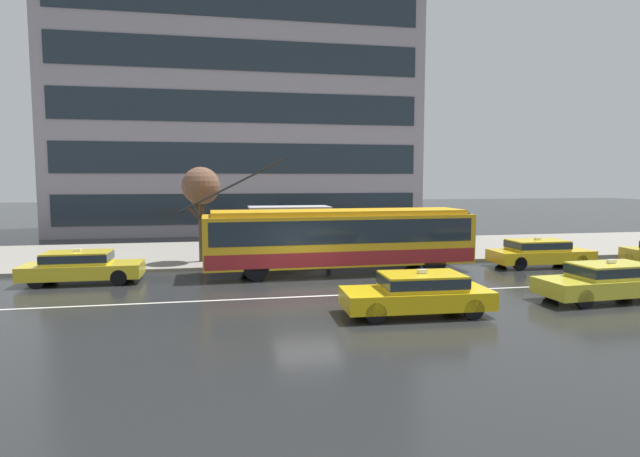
# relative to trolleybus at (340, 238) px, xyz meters

# --- Properties ---
(ground_plane) EXTENTS (160.00, 160.00, 0.00)m
(ground_plane) POSITION_rel_trolleybus_xyz_m (-1.94, -3.22, -1.54)
(ground_plane) COLOR #242526
(sidewalk_slab) EXTENTS (80.00, 10.00, 0.14)m
(sidewalk_slab) POSITION_rel_trolleybus_xyz_m (-1.94, 6.60, -1.47)
(sidewalk_slab) COLOR gray
(sidewalk_slab) RESTS_ON ground_plane
(lane_centre_line) EXTENTS (72.00, 0.14, 0.01)m
(lane_centre_line) POSITION_rel_trolleybus_xyz_m (-1.94, -4.42, -1.53)
(lane_centre_line) COLOR silver
(lane_centre_line) RESTS_ON ground_plane
(trolleybus) EXTENTS (12.71, 2.85, 5.03)m
(trolleybus) POSITION_rel_trolleybus_xyz_m (0.00, 0.00, 0.00)
(trolleybus) COLOR gold
(trolleybus) RESTS_ON ground_plane
(taxi_oncoming_near) EXTENTS (4.55, 1.95, 1.39)m
(taxi_oncoming_near) POSITION_rel_trolleybus_xyz_m (0.75, -7.43, -0.83)
(taxi_oncoming_near) COLOR yellow
(taxi_oncoming_near) RESTS_ON ground_plane
(taxi_ahead_of_bus) EXTENTS (4.71, 1.86, 1.39)m
(taxi_ahead_of_bus) POSITION_rel_trolleybus_xyz_m (9.62, -0.25, -0.83)
(taxi_ahead_of_bus) COLOR yellow
(taxi_ahead_of_bus) RESTS_ON ground_plane
(taxi_queued_behind_bus) EXTENTS (4.52, 1.77, 1.39)m
(taxi_queued_behind_bus) POSITION_rel_trolleybus_xyz_m (-10.62, -0.37, -0.83)
(taxi_queued_behind_bus) COLOR yellow
(taxi_queued_behind_bus) RESTS_ON ground_plane
(taxi_oncoming_far) EXTENTS (4.79, 2.04, 1.39)m
(taxi_oncoming_far) POSITION_rel_trolleybus_xyz_m (7.81, -6.86, -0.83)
(taxi_oncoming_far) COLOR yellow
(taxi_oncoming_far) RESTS_ON ground_plane
(bus_shelter) EXTENTS (4.02, 1.87, 2.62)m
(bus_shelter) POSITION_rel_trolleybus_xyz_m (-1.77, 3.79, 0.60)
(bus_shelter) COLOR gray
(bus_shelter) RESTS_ON sidewalk_slab
(pedestrian_at_shelter) EXTENTS (1.09, 1.09, 1.98)m
(pedestrian_at_shelter) POSITION_rel_trolleybus_xyz_m (-3.58, 3.38, 0.14)
(pedestrian_at_shelter) COLOR #52414D
(pedestrian_at_shelter) RESTS_ON sidewalk_slab
(pedestrian_approaching_curb) EXTENTS (1.33, 1.33, 1.97)m
(pedestrian_approaching_curb) POSITION_rel_trolleybus_xyz_m (4.54, 2.27, 0.18)
(pedestrian_approaching_curb) COLOR black
(pedestrian_approaching_curb) RESTS_ON sidewalk_slab
(pedestrian_walking_past) EXTENTS (1.31, 1.31, 2.01)m
(pedestrian_walking_past) POSITION_rel_trolleybus_xyz_m (-0.05, 2.15, 0.18)
(pedestrian_walking_past) COLOR black
(pedestrian_walking_past) RESTS_ON sidewalk_slab
(street_tree_bare) EXTENTS (1.81, 1.91, 4.56)m
(street_tree_bare) POSITION_rel_trolleybus_xyz_m (-6.04, 3.45, 2.16)
(street_tree_bare) COLOR #4F3B26
(street_tree_bare) RESTS_ON sidewalk_slab
(office_tower_corner_left) EXTENTS (27.77, 10.68, 29.36)m
(office_tower_corner_left) POSITION_rel_trolleybus_xyz_m (-3.53, 20.92, 13.15)
(office_tower_corner_left) COLOR #958D9A
(office_tower_corner_left) RESTS_ON ground_plane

